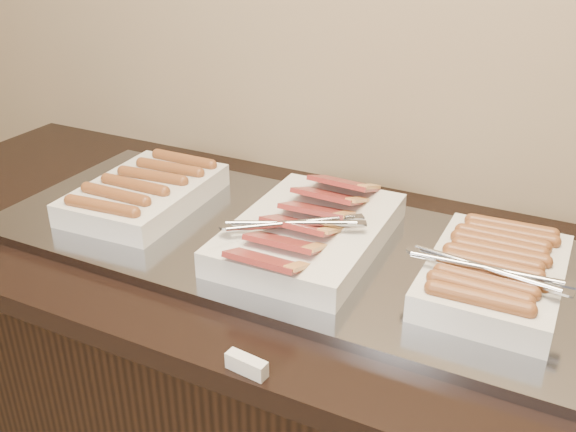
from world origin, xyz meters
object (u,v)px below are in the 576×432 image
Objects in this scene: warming_tray at (285,242)px; dish_right at (494,272)px; dish_center at (309,230)px; counter at (297,421)px; dish_left at (145,192)px.

warming_tray is 0.40m from dish_right.
dish_center is at bearing 179.50° from dish_right.
warming_tray is 2.86× the size of dish_center.
counter is 0.62m from dish_left.
warming_tray is 3.39× the size of dish_left.
dish_left is at bearing 180.00° from warming_tray.
counter is 1.72× the size of warming_tray.
counter is at bearing 170.55° from dish_center.
dish_right is at bearing -0.63° from warming_tray.
dish_right is (0.74, -0.00, 0.01)m from dish_left.
dish_left is 0.84× the size of dish_center.
dish_right is at bearing -1.67° from dish_center.
dish_left reaches higher than warming_tray.
counter is 4.91× the size of dish_center.
dish_left is at bearing 180.00° from counter.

